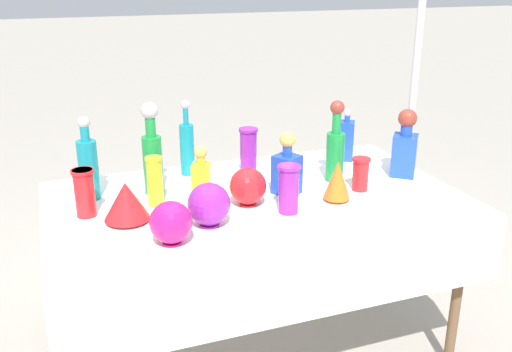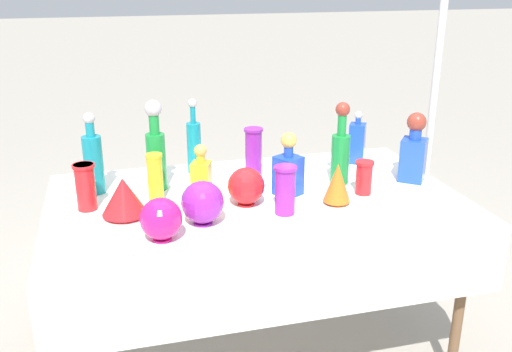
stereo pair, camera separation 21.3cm
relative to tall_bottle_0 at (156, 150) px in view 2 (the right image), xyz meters
The scene contains 22 objects.
ground_plane 1.04m from the tall_bottle_0, 28.83° to the right, with size 40.00×40.00×0.00m, color #A0998C.
display_table 0.52m from the tall_bottle_0, 32.29° to the right, with size 1.74×1.04×0.76m.
tall_bottle_0 is the anchor object (origin of this frame).
tall_bottle_1 0.82m from the tall_bottle_0, ahead, with size 0.08×0.08×0.37m.
tall_bottle_2 0.26m from the tall_bottle_0, 42.28° to the left, with size 0.07×0.07×0.36m.
tall_bottle_3 0.27m from the tall_bottle_0, behind, with size 0.08×0.08×0.36m.
square_decanter_0 1.01m from the tall_bottle_0, ahead, with size 0.11×0.11×0.26m.
square_decanter_1 1.16m from the tall_bottle_0, ahead, with size 0.15×0.15×0.32m.
square_decanter_2 0.26m from the tall_bottle_0, 47.09° to the right, with size 0.10×0.10×0.25m.
square_decanter_3 0.58m from the tall_bottle_0, 21.27° to the right, with size 0.13×0.13×0.28m.
slender_vase_0 0.62m from the tall_bottle_0, 40.84° to the right, with size 0.09×0.09×0.20m.
slender_vase_1 0.91m from the tall_bottle_0, 18.44° to the right, with size 0.08×0.08×0.15m.
slender_vase_2 0.16m from the tall_bottle_0, 97.98° to the right, with size 0.07×0.07×0.21m.
slender_vase_3 0.45m from the tall_bottle_0, ahead, with size 0.09×0.09×0.24m.
slender_vase_4 0.35m from the tall_bottle_0, 152.29° to the right, with size 0.09×0.09×0.19m.
fluted_vase_0 0.79m from the tall_bottle_0, 26.99° to the right, with size 0.11×0.11×0.17m.
fluted_vase_1 0.32m from the tall_bottle_0, 120.20° to the right, with size 0.18×0.18×0.16m.
round_bowl_0 0.45m from the tall_bottle_0, 39.67° to the right, with size 0.15×0.15×0.16m.
round_bowl_1 0.45m from the tall_bottle_0, 72.56° to the right, with size 0.16×0.16×0.17m.
round_bowl_2 0.53m from the tall_bottle_0, 93.98° to the right, with size 0.15×0.15×0.16m.
price_tag_left 0.68m from the tall_bottle_0, 105.46° to the right, with size 0.06×0.01×0.04m, color white.
canopy_pole 1.66m from the tall_bottle_0, 14.83° to the left, with size 0.18×0.18×2.44m.
Camera 2 is at (-0.57, -2.17, 1.68)m, focal length 40.00 mm.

